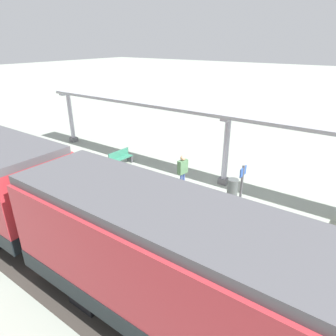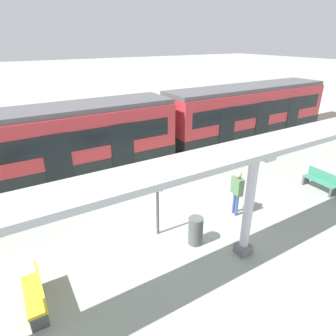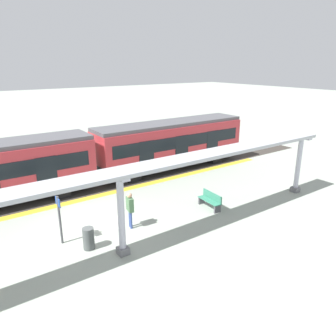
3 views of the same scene
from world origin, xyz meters
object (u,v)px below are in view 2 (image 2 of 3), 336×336
object	(u,v)px
passenger_by_the_benches	(237,188)
train_near_carriage	(51,145)
canopy_pillar_second	(249,205)
bench_mid_platform	(321,181)
platform_info_sign	(157,200)
bench_near_end	(37,293)
train_far_carriage	(247,112)
trash_bin	(196,231)

from	to	relation	value
passenger_by_the_benches	train_near_carriage	bearing A→B (deg)	-140.70
train_near_carriage	canopy_pillar_second	bearing A→B (deg)	25.43
bench_mid_platform	platform_info_sign	distance (m)	7.81
bench_near_end	bench_mid_platform	xyz separation A→B (m)	(-0.03, 11.74, 0.00)
bench_mid_platform	canopy_pillar_second	bearing A→B (deg)	-78.04
platform_info_sign	passenger_by_the_benches	distance (m)	3.15
train_near_carriage	bench_near_end	bearing A→B (deg)	-15.76
platform_info_sign	train_far_carriage	bearing A→B (deg)	120.39
canopy_pillar_second	trash_bin	world-z (taller)	canopy_pillar_second
canopy_pillar_second	trash_bin	xyz separation A→B (m)	(-1.18, -0.98, -1.27)
canopy_pillar_second	passenger_by_the_benches	bearing A→B (deg)	143.19
train_near_carriage	trash_bin	bearing A→B (deg)	22.52
train_near_carriage	canopy_pillar_second	xyz separation A→B (m)	(8.13, 3.87, -0.08)
bench_mid_platform	trash_bin	size ratio (longest dim) A/B	1.59
bench_mid_platform	platform_info_sign	bearing A→B (deg)	-97.51
train_far_carriage	bench_near_end	xyz separation A→B (m)	(6.91, -14.04, -1.38)
train_near_carriage	train_far_carriage	xyz separation A→B (m)	(0.00, 12.09, 0.00)
bench_near_end	platform_info_sign	xyz separation A→B (m)	(-1.05, 4.04, 0.89)
canopy_pillar_second	bench_near_end	world-z (taller)	canopy_pillar_second
canopy_pillar_second	platform_info_sign	bearing A→B (deg)	-141.93
train_far_carriage	trash_bin	xyz separation A→B (m)	(6.95, -9.21, -1.35)
bench_near_end	platform_info_sign	distance (m)	4.27
trash_bin	train_far_carriage	bearing A→B (deg)	127.06
train_far_carriage	bench_mid_platform	distance (m)	7.38
bench_near_end	trash_bin	size ratio (longest dim) A/B	1.58
trash_bin	passenger_by_the_benches	size ratio (longest dim) A/B	0.54
bench_near_end	trash_bin	world-z (taller)	trash_bin
bench_near_end	bench_mid_platform	world-z (taller)	same
train_far_carriage	canopy_pillar_second	distance (m)	11.57
train_far_carriage	platform_info_sign	distance (m)	11.60
bench_mid_platform	trash_bin	xyz separation A→B (m)	(0.07, -6.90, 0.04)
bench_mid_platform	platform_info_sign	xyz separation A→B (m)	(-1.01, -7.70, 0.89)
train_far_carriage	bench_near_end	world-z (taller)	train_far_carriage
bench_near_end	trash_bin	distance (m)	4.83
train_near_carriage	canopy_pillar_second	distance (m)	9.00
canopy_pillar_second	platform_info_sign	distance (m)	2.91
train_far_carriage	canopy_pillar_second	xyz separation A→B (m)	(8.13, -8.22, -0.08)
canopy_pillar_second	train_far_carriage	bearing A→B (deg)	134.68
canopy_pillar_second	trash_bin	size ratio (longest dim) A/B	3.60
train_near_carriage	canopy_pillar_second	world-z (taller)	train_near_carriage
train_far_carriage	bench_mid_platform	world-z (taller)	train_far_carriage
train_near_carriage	trash_bin	distance (m)	7.65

